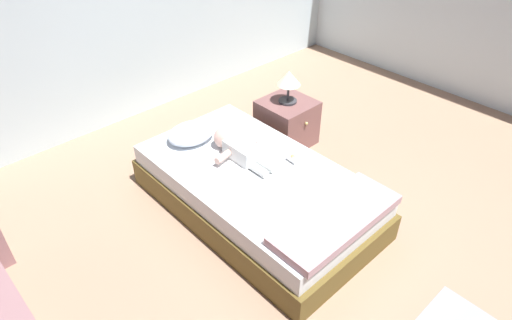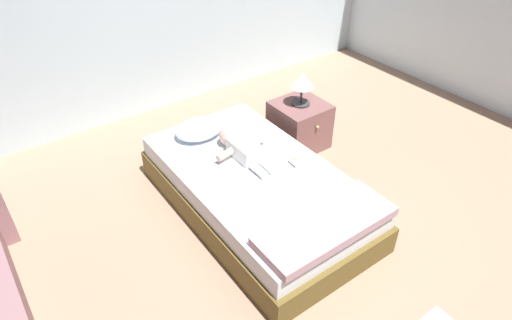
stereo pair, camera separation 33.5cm
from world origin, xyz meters
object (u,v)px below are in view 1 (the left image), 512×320
(toothbrush, at_px, (252,142))
(baby_bottle, at_px, (293,158))
(nightstand, at_px, (287,122))
(bed, at_px, (256,190))
(pillow, at_px, (191,133))
(lamp, at_px, (289,80))
(baby, at_px, (237,147))

(toothbrush, distance_m, baby_bottle, 0.42)
(nightstand, relative_size, baby_bottle, 5.32)
(bed, relative_size, toothbrush, 14.05)
(bed, bearing_deg, baby_bottle, -21.89)
(toothbrush, bearing_deg, nightstand, 17.96)
(pillow, height_order, lamp, lamp)
(bed, xyz_separation_m, pillow, (-0.11, 0.69, 0.27))
(pillow, height_order, baby_bottle, pillow)
(baby, bearing_deg, baby_bottle, -55.88)
(baby_bottle, bearing_deg, bed, 158.11)
(pillow, distance_m, baby, 0.45)
(pillow, xyz_separation_m, baby, (0.14, -0.43, 0.01))
(pillow, distance_m, nightstand, 1.04)
(nightstand, bearing_deg, lamp, 90.00)
(toothbrush, bearing_deg, pillow, 130.87)
(baby_bottle, bearing_deg, baby, 124.12)
(bed, distance_m, lamp, 1.14)
(toothbrush, distance_m, nightstand, 0.72)
(toothbrush, relative_size, lamp, 0.44)
(lamp, bearing_deg, baby_bottle, -133.53)
(baby, bearing_deg, lamp, 16.47)
(lamp, bearing_deg, pillow, 169.94)
(baby, height_order, toothbrush, baby)
(pillow, bearing_deg, nightstand, -10.06)
(lamp, height_order, baby_bottle, lamp)
(pillow, height_order, baby, baby)
(nightstand, bearing_deg, pillow, 169.94)
(toothbrush, xyz_separation_m, lamp, (0.66, 0.21, 0.28))
(lamp, relative_size, baby_bottle, 3.38)
(bed, xyz_separation_m, lamp, (0.89, 0.52, 0.49))
(toothbrush, bearing_deg, baby_bottle, -82.11)
(lamp, bearing_deg, nightstand, -90.00)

